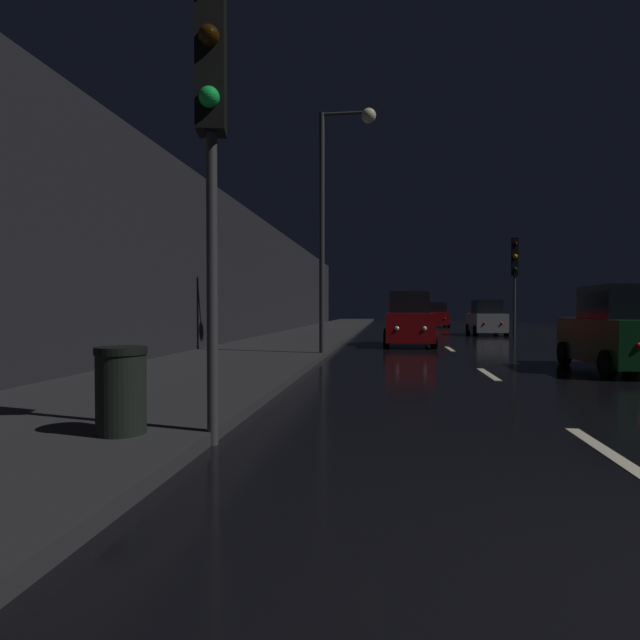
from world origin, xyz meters
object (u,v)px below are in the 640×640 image
(traffic_light_far_right, at_px, (515,265))
(car_approaching_headlights, at_px, (408,321))
(streetlamp_overhead, at_px, (337,195))
(traffic_light_near_left, at_px, (211,87))
(car_distant_taillights, at_px, (437,316))
(car_parked_right_far, at_px, (486,319))
(trash_bin_curbside, at_px, (121,390))
(car_parked_right_near, at_px, (621,332))

(traffic_light_far_right, height_order, car_approaching_headlights, traffic_light_far_right)
(traffic_light_far_right, distance_m, streetlamp_overhead, 14.12)
(traffic_light_near_left, bearing_deg, car_distant_taillights, 159.40)
(traffic_light_near_left, relative_size, car_distant_taillights, 1.33)
(traffic_light_far_right, xyz_separation_m, car_parked_right_far, (-0.80, 3.14, -2.78))
(traffic_light_near_left, distance_m, car_distant_taillights, 38.85)
(car_distant_taillights, bearing_deg, traffic_light_near_left, 171.37)
(traffic_light_near_left, bearing_deg, trash_bin_curbside, -89.29)
(car_parked_right_far, bearing_deg, trash_bin_curbside, 161.77)
(trash_bin_curbside, xyz_separation_m, car_distant_taillights, (6.75, 38.51, 0.30))
(car_parked_right_near, bearing_deg, traffic_light_near_left, 136.53)
(car_approaching_headlights, height_order, car_parked_right_near, car_approaching_headlights)
(car_approaching_headlights, bearing_deg, car_parked_right_near, 30.16)
(traffic_light_far_right, relative_size, trash_bin_curbside, 5.44)
(traffic_light_far_right, xyz_separation_m, car_parked_right_near, (-0.80, -14.14, -2.76))
(traffic_light_far_right, height_order, streetlamp_overhead, streetlamp_overhead)
(streetlamp_overhead, xyz_separation_m, trash_bin_curbside, (-1.28, -10.47, -4.29))
(traffic_light_far_right, bearing_deg, car_parked_right_near, 0.92)
(traffic_light_near_left, height_order, streetlamp_overhead, streetlamp_overhead)
(car_distant_taillights, bearing_deg, streetlamp_overhead, 168.96)
(streetlamp_overhead, relative_size, car_distant_taillights, 1.87)
(streetlamp_overhead, height_order, car_parked_right_far, streetlamp_overhead)
(car_parked_right_near, bearing_deg, traffic_light_far_right, -3.23)
(traffic_light_far_right, xyz_separation_m, trash_bin_curbside, (-9.13, -22.15, -3.07))
(car_parked_right_near, distance_m, car_distant_taillights, 30.54)
(traffic_light_near_left, distance_m, car_approaching_headlights, 16.36)
(traffic_light_near_left, xyz_separation_m, car_parked_right_near, (7.39, 7.80, -2.94))
(traffic_light_near_left, distance_m, trash_bin_curbside, 3.39)
(car_parked_right_far, distance_m, car_parked_right_near, 17.28)
(streetlamp_overhead, relative_size, car_approaching_headlights, 1.73)
(streetlamp_overhead, distance_m, car_parked_right_near, 8.46)
(streetlamp_overhead, relative_size, car_parked_right_near, 1.84)
(car_distant_taillights, bearing_deg, traffic_light_far_right, -171.73)
(traffic_light_far_right, bearing_deg, car_distant_taillights, -167.58)
(car_approaching_headlights, relative_size, car_parked_right_near, 1.06)
(traffic_light_near_left, relative_size, car_parked_right_far, 1.34)
(trash_bin_curbside, bearing_deg, car_approaching_headlights, 77.26)
(streetlamp_overhead, distance_m, car_distant_taillights, 28.84)
(streetlamp_overhead, xyz_separation_m, car_approaching_headlights, (2.35, 5.61, -3.92))
(car_parked_right_near, bearing_deg, car_distant_taillights, 2.96)
(car_parked_right_far, xyz_separation_m, car_distant_taillights, (-1.58, 13.21, 0.01))
(traffic_light_near_left, xyz_separation_m, traffic_light_far_right, (8.19, 21.94, -0.18))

